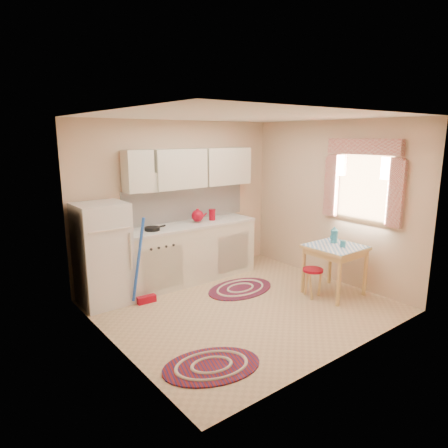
{
  "coord_description": "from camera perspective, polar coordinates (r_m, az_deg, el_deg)",
  "views": [
    {
      "loc": [
        -3.32,
        -3.83,
        2.26
      ],
      "look_at": [
        -0.14,
        0.25,
        1.12
      ],
      "focal_mm": 32.0,
      "sensor_mm": 36.0,
      "label": 1
    }
  ],
  "objects": [
    {
      "name": "room_shell",
      "position": [
        5.39,
        2.56,
        5.37
      ],
      "size": [
        3.64,
        3.6,
        2.52
      ],
      "color": "tan",
      "rests_on": "ground"
    },
    {
      "name": "fridge",
      "position": [
        5.64,
        -16.94,
        -4.15
      ],
      "size": [
        0.65,
        0.6,
        1.4
      ],
      "primitive_type": "cube",
      "color": "silver",
      "rests_on": "ground"
    },
    {
      "name": "broom",
      "position": [
        5.53,
        -11.24,
        -5.26
      ],
      "size": [
        0.29,
        0.14,
        1.2
      ],
      "primitive_type": null,
      "rotation": [
        0.0,
        0.0,
        -0.08
      ],
      "color": "blue",
      "rests_on": "ground"
    },
    {
      "name": "base_cabinets",
      "position": [
        6.36,
        -5.09,
        -4.22
      ],
      "size": [
        2.25,
        0.6,
        0.88
      ],
      "primitive_type": "cube",
      "color": "beige",
      "rests_on": "ground"
    },
    {
      "name": "countertop",
      "position": [
        6.24,
        -5.17,
        -0.17
      ],
      "size": [
        2.27,
        0.62,
        0.04
      ],
      "primitive_type": "cube",
      "color": "silver",
      "rests_on": "base_cabinets"
    },
    {
      "name": "frying_pan",
      "position": [
        5.88,
        -10.22,
        -0.67
      ],
      "size": [
        0.27,
        0.27,
        0.05
      ],
      "primitive_type": "cylinder",
      "rotation": [
        0.0,
        0.0,
        0.22
      ],
      "color": "black",
      "rests_on": "countertop"
    },
    {
      "name": "red_kettle",
      "position": [
        6.32,
        -3.79,
        1.17
      ],
      "size": [
        0.24,
        0.22,
        0.21
      ],
      "primitive_type": null,
      "rotation": [
        0.0,
        0.0,
        -0.17
      ],
      "color": "#9C0518",
      "rests_on": "countertop"
    },
    {
      "name": "red_canister",
      "position": [
        6.48,
        -1.7,
        1.25
      ],
      "size": [
        0.11,
        0.11,
        0.16
      ],
      "primitive_type": "cylinder",
      "rotation": [
        0.0,
        0.0,
        0.11
      ],
      "color": "#9C0518",
      "rests_on": "countertop"
    },
    {
      "name": "table",
      "position": [
        6.03,
        15.45,
        -6.36
      ],
      "size": [
        0.72,
        0.72,
        0.72
      ],
      "primitive_type": "cube",
      "color": "#E1B970",
      "rests_on": "ground"
    },
    {
      "name": "stool",
      "position": [
        5.89,
        12.5,
        -8.21
      ],
      "size": [
        0.3,
        0.3,
        0.42
      ],
      "primitive_type": "cylinder",
      "rotation": [
        0.0,
        0.0,
        -0.04
      ],
      "color": "#9C0518",
      "rests_on": "ground"
    },
    {
      "name": "coffee_pot",
      "position": [
        6.06,
        15.47,
        -1.48
      ],
      "size": [
        0.13,
        0.11,
        0.26
      ],
      "primitive_type": null,
      "rotation": [
        0.0,
        0.0,
        0.02
      ],
      "color": "teal",
      "rests_on": "table"
    },
    {
      "name": "mug",
      "position": [
        5.88,
        16.63,
        -2.74
      ],
      "size": [
        0.1,
        0.1,
        0.1
      ],
      "primitive_type": "cylinder",
      "rotation": [
        0.0,
        0.0,
        0.35
      ],
      "color": "teal",
      "rests_on": "table"
    },
    {
      "name": "rug_center",
      "position": [
        6.1,
        2.36,
        -9.21
      ],
      "size": [
        1.15,
        0.81,
        0.02
      ],
      "primitive_type": null,
      "rotation": [
        0.0,
        0.0,
        0.07
      ],
      "color": "maroon",
      "rests_on": "ground"
    },
    {
      "name": "rug_left",
      "position": [
        4.24,
        -1.78,
        -19.62
      ],
      "size": [
        1.17,
        0.95,
        0.02
      ],
      "primitive_type": null,
      "rotation": [
        0.0,
        0.0,
        -0.31
      ],
      "color": "maroon",
      "rests_on": "ground"
    }
  ]
}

